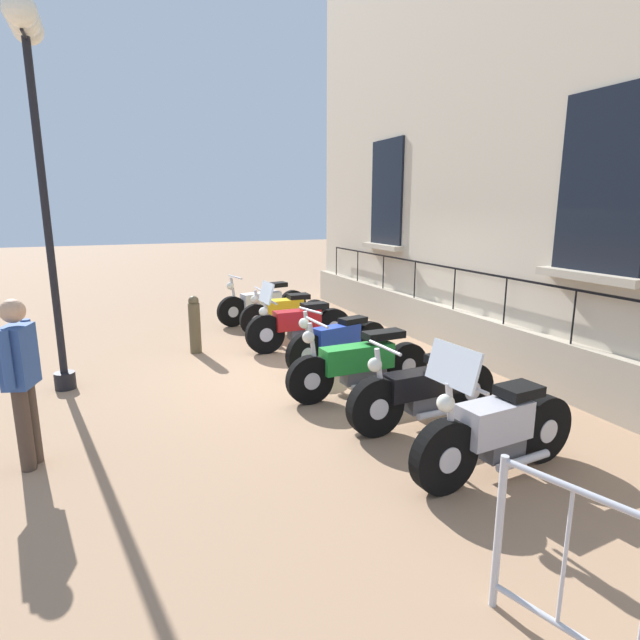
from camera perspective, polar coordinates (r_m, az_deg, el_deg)
The scene contains 12 objects.
ground_plane at distance 8.12m, azimuth 0.62°, elevation -5.46°, with size 60.00×60.00×0.00m, color #9E7A5B.
building_facade at distance 9.27m, azimuth 17.86°, elevation 19.67°, with size 0.82×11.74×7.75m.
motorcycle_white at distance 11.30m, azimuth -6.40°, elevation 1.83°, with size 2.13×0.70×1.08m.
motorcycle_yellow at distance 10.25m, azimuth -3.85°, elevation 0.75°, with size 1.90×0.74×0.94m.
motorcycle_red at distance 9.10m, azimuth -2.40°, elevation -0.60°, with size 2.00×0.66×1.26m.
motorcycle_blue at distance 8.09m, azimuth 2.09°, elevation -2.51°, with size 1.94×0.72×1.01m.
motorcycle_green at distance 6.93m, azimuth 4.49°, elevation -5.00°, with size 2.14×0.63×1.09m.
motorcycle_black at distance 6.10m, azimuth 11.55°, elevation -7.88°, with size 2.00×0.61×1.03m.
motorcycle_silver at distance 5.16m, azimuth 19.01°, elevation -11.77°, with size 1.96×0.71×1.36m.
lamppost at distance 7.83m, azimuth -29.51°, elevation 21.20°, with size 0.39×1.09×4.92m.
bollard at distance 9.13m, azimuth -13.84°, elevation -0.47°, with size 0.20×0.20×1.02m.
pedestrian_standing at distance 5.66m, azimuth -30.46°, elevation -5.27°, with size 0.31×0.51×1.68m.
Camera 1 is at (3.02, 7.11, 2.52)m, focal length 28.61 mm.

